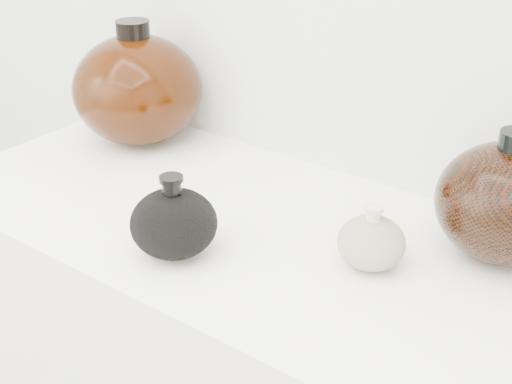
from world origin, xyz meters
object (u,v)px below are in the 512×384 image
Objects in this scene: black_gourd_vase at (174,223)px; left_round_pot at (137,89)px; cream_gourd_vase at (371,242)px; right_round_pot at (507,202)px.

black_gourd_vase is 0.52× the size of left_round_pot.
black_gourd_vase is at bearing -38.53° from left_round_pot.
left_round_pot is at bearing 141.47° from black_gourd_vase.
cream_gourd_vase is 0.42× the size of left_round_pot.
right_round_pot reaches higher than cream_gourd_vase.
cream_gourd_vase is at bearing -134.61° from right_round_pot.
right_round_pot is (0.72, 0.01, -0.02)m from left_round_pot.
left_round_pot reaches higher than right_round_pot.
right_round_pot is at bearing 36.20° from black_gourd_vase.
left_round_pot is at bearing 167.42° from cream_gourd_vase.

